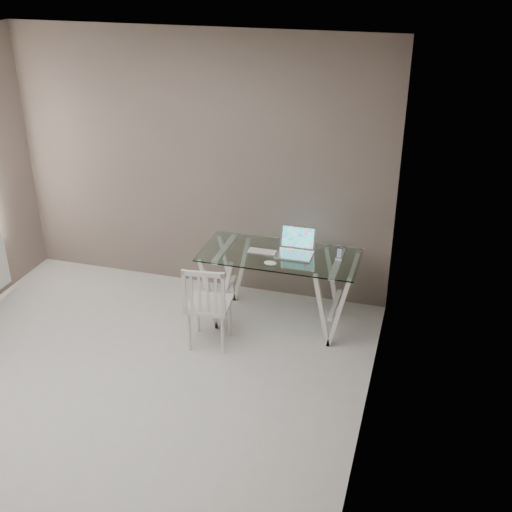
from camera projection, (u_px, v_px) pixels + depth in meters
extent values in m
plane|color=beige|center=(108.00, 409.00, 5.20)|extent=(4.50, 4.50, 0.00)
cube|color=white|center=(63.00, 68.00, 4.00)|extent=(4.00, 4.50, 0.02)
cube|color=#6D5F56|center=(199.00, 165.00, 6.54)|extent=(4.00, 0.02, 2.70)
cube|color=#6D5F56|center=(367.00, 300.00, 4.10)|extent=(0.02, 4.50, 2.70)
cube|color=silver|center=(280.00, 255.00, 6.07)|extent=(1.50, 0.70, 0.01)
cube|color=white|center=(226.00, 282.00, 6.37)|extent=(0.24, 0.62, 0.72)
cube|color=white|center=(335.00, 297.00, 6.10)|extent=(0.24, 0.62, 0.72)
cube|color=silver|center=(209.00, 304.00, 5.88)|extent=(0.43, 0.43, 0.04)
cylinder|color=silver|center=(189.00, 332.00, 5.86)|extent=(0.03, 0.03, 0.40)
cylinder|color=silver|center=(223.00, 335.00, 5.82)|extent=(0.03, 0.03, 0.40)
cylinder|color=silver|center=(198.00, 314.00, 6.14)|extent=(0.03, 0.03, 0.40)
cylinder|color=silver|center=(230.00, 317.00, 6.09)|extent=(0.03, 0.03, 0.40)
cube|color=silver|center=(204.00, 293.00, 5.63)|extent=(0.39, 0.07, 0.43)
cube|color=silver|center=(294.00, 255.00, 6.04)|extent=(0.34, 0.23, 0.02)
cube|color=#19D899|center=(298.00, 237.00, 6.11)|extent=(0.34, 0.07, 0.22)
cube|color=silver|center=(262.00, 252.00, 6.11)|extent=(0.29, 0.12, 0.01)
ellipsoid|color=white|center=(270.00, 263.00, 5.86)|extent=(0.12, 0.07, 0.04)
cube|color=white|center=(339.00, 259.00, 5.96)|extent=(0.06, 0.06, 0.01)
cube|color=black|center=(339.00, 253.00, 5.94)|extent=(0.05, 0.03, 0.10)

